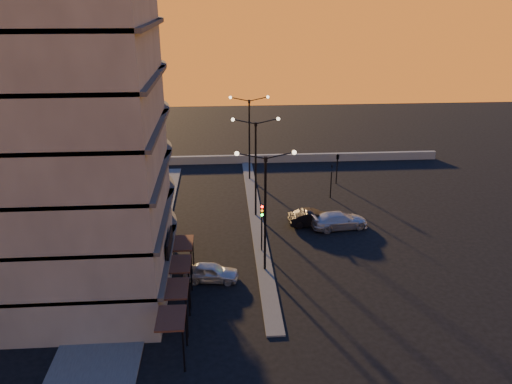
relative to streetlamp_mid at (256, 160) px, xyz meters
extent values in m
plane|color=black|center=(0.00, -10.00, -5.59)|extent=(120.00, 120.00, 0.00)
cube|color=#4A4B48|center=(-10.50, -6.00, -5.53)|extent=(5.00, 40.00, 0.12)
cube|color=#4A4B48|center=(0.00, 0.00, -5.53)|extent=(1.20, 36.00, 0.12)
cube|color=gray|center=(2.00, 16.00, -5.09)|extent=(44.00, 0.50, 1.00)
cylinder|color=slate|center=(-14.00, -8.00, 6.91)|extent=(14.00, 14.00, 25.00)
cube|color=slate|center=(-14.00, -13.00, 6.91)|extent=(14.00, 10.00, 25.00)
cylinder|color=black|center=(-14.00, -8.00, -3.99)|extent=(14.16, 14.16, 2.40)
cube|color=black|center=(-6.80, -12.00, -1.99)|extent=(0.15, 3.20, 1.20)
cylinder|color=black|center=(0.00, -10.00, -1.09)|extent=(0.18, 0.18, 9.00)
cube|color=black|center=(0.00, -10.00, 3.31)|extent=(0.25, 0.25, 0.35)
sphere|color=#FFE5B2|center=(-2.00, -10.00, 3.76)|extent=(0.32, 0.32, 0.32)
sphere|color=#FFE5B2|center=(2.00, -10.00, 3.76)|extent=(0.32, 0.32, 0.32)
cylinder|color=black|center=(0.00, 0.00, -1.09)|extent=(0.18, 0.18, 9.00)
cube|color=black|center=(0.00, 0.00, 3.31)|extent=(0.25, 0.25, 0.35)
sphere|color=#FFE5B2|center=(-2.00, 0.00, 3.76)|extent=(0.32, 0.32, 0.32)
sphere|color=#FFE5B2|center=(2.00, 0.00, 3.76)|extent=(0.32, 0.32, 0.32)
cylinder|color=black|center=(0.00, 10.00, -1.09)|extent=(0.18, 0.18, 9.00)
cube|color=black|center=(0.00, 10.00, 3.31)|extent=(0.25, 0.25, 0.35)
sphere|color=#FFE5B2|center=(-2.00, 10.00, 3.76)|extent=(0.32, 0.32, 0.32)
sphere|color=#FFE5B2|center=(2.00, 10.00, 3.76)|extent=(0.32, 0.32, 0.32)
cylinder|color=black|center=(0.00, -7.00, -3.99)|extent=(0.12, 0.12, 3.20)
cube|color=black|center=(0.00, -7.18, -1.84)|extent=(0.28, 0.16, 1.00)
sphere|color=#FF0C05|center=(0.00, -7.28, -1.49)|extent=(0.20, 0.20, 0.20)
sphere|color=orange|center=(0.00, -7.28, -1.84)|extent=(0.20, 0.20, 0.20)
sphere|color=#0CFF26|center=(0.00, -7.28, -2.19)|extent=(0.20, 0.20, 0.20)
cylinder|color=black|center=(8.00, 4.00, -4.19)|extent=(0.12, 0.12, 2.80)
imported|color=black|center=(8.00, 4.00, -2.39)|extent=(0.13, 0.16, 0.80)
cylinder|color=black|center=(9.50, 8.00, -4.19)|extent=(0.12, 0.12, 2.80)
imported|color=black|center=(9.50, 8.00, -2.39)|extent=(0.42, 1.99, 0.80)
imported|color=silver|center=(-4.05, -11.17, -4.91)|extent=(4.21, 2.12, 1.37)
imported|color=black|center=(5.00, -2.33, -4.88)|extent=(4.42, 1.78, 1.43)
imported|color=#B9BBC2|center=(7.31, -3.10, -4.85)|extent=(5.39, 2.82, 1.49)
camera|label=1|loc=(-2.98, -42.98, 14.06)|focal=35.00mm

